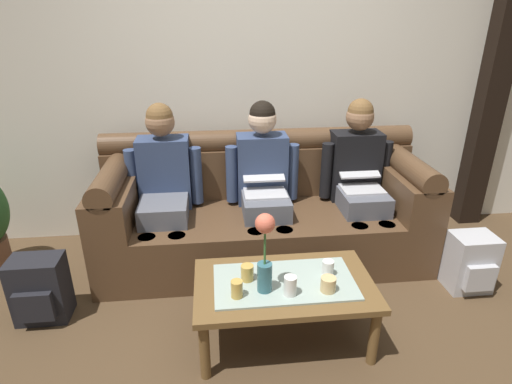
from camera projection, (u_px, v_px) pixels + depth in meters
The scene contains 16 objects.
ground_plane at pixel (289, 363), 2.33m from camera, with size 14.00×14.00×0.00m, color #4C3823.
back_wall_patterned at pixel (256, 61), 3.31m from camera, with size 6.00×0.12×2.90m, color silver.
timber_pillar at pixel (498, 60), 3.40m from camera, with size 0.20×0.20×2.90m, color black.
couch at pixel (263, 212), 3.26m from camera, with size 2.45×0.88×0.96m.
person_left at pixel (164, 182), 3.06m from camera, with size 0.56×0.67×1.22m.
person_middle at pixel (264, 178), 3.14m from camera, with size 0.56×0.67×1.22m.
person_right at pixel (359, 174), 3.21m from camera, with size 0.56×0.67×1.22m.
coffee_table at pixel (284, 289), 2.38m from camera, with size 1.02×0.60×0.41m.
flower_vase at pixel (265, 250), 2.18m from camera, with size 0.11×0.11×0.46m.
cup_near_left at pixel (290, 286), 2.23m from camera, with size 0.07×0.07×0.11m, color white.
cup_near_right at pixel (328, 268), 2.40m from camera, with size 0.07×0.07×0.09m, color white.
cup_far_center at pixel (247, 273), 2.35m from camera, with size 0.07×0.07×0.09m, color gold.
cup_far_left at pixel (328, 284), 2.26m from camera, with size 0.08×0.08×0.08m, color #DBB77A.
cup_far_right at pixel (237, 289), 2.21m from camera, with size 0.06×0.06×0.10m, color gold.
backpack_left at pixel (40, 290), 2.60m from camera, with size 0.32×0.25×0.43m.
backpack_right at pixel (470, 263), 2.89m from camera, with size 0.29×0.27×0.41m.
Camera 1 is at (-0.37, -1.73, 1.81)m, focal length 29.22 mm.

